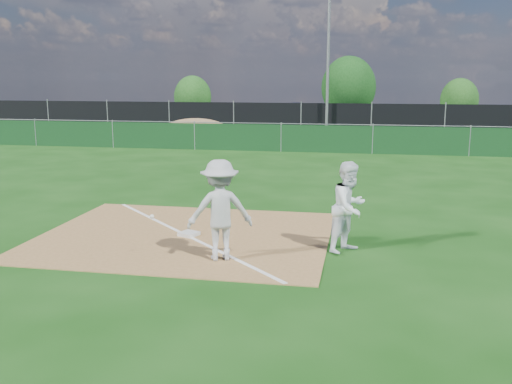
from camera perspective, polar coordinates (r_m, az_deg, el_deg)
ground at (r=20.68m, az=0.52°, el=2.31°), size 90.00×90.00×0.00m
infield_dirt at (r=12.12m, az=-7.08°, el=-4.32°), size 6.00×5.00×0.02m
foul_line at (r=12.12m, az=-7.08°, el=-4.26°), size 5.01×5.01×0.01m
green_fence at (r=25.50m, az=2.52°, el=5.40°), size 44.00×0.05×1.20m
dirt_mound at (r=29.99m, az=-6.05°, el=6.23°), size 3.38×2.60×1.17m
black_fence at (r=33.38m, az=4.52°, el=7.33°), size 46.00×0.04×1.80m
parking_lot at (r=38.41m, az=5.32°, el=6.51°), size 46.00×9.00×0.01m
light_pole at (r=32.87m, az=7.21°, el=12.62°), size 0.16×0.16×8.00m
first_base at (r=12.06m, az=-6.73°, el=-4.17°), size 0.46×0.46×0.07m
play_at_first at (r=10.27m, az=-3.63°, el=-1.81°), size 1.94×1.06×1.83m
runner at (r=10.92m, az=9.33°, el=-1.49°), size 1.02×1.07×1.74m
car_left at (r=39.67m, az=-4.04°, el=7.78°), size 4.62×2.48×1.50m
car_mid at (r=38.53m, az=4.57°, el=7.71°), size 4.84×1.97×1.56m
car_right at (r=36.96m, az=15.92°, el=6.92°), size 4.67×3.17×1.26m
tree_left at (r=44.66m, az=-6.35°, el=9.41°), size 2.85×2.85×3.38m
tree_mid at (r=44.21m, az=9.24°, el=10.28°), size 4.07×4.07×4.83m
tree_right at (r=44.37m, az=19.66°, el=8.68°), size 2.69×2.69×3.20m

